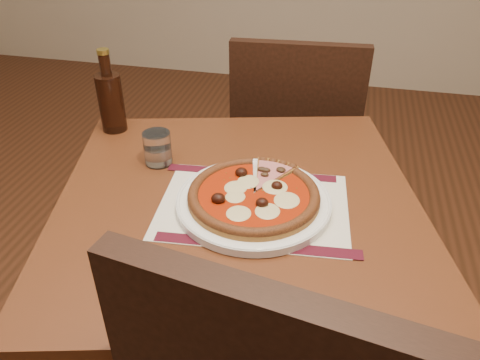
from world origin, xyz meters
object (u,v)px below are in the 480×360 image
plate (254,202)px  pizza (254,195)px  table (238,231)px  water_glass (158,148)px  chair_far (294,140)px  bottle (111,100)px

plate → pizza: pizza is taller
table → water_glass: size_ratio=11.76×
water_glass → plate: bearing=-24.9°
table → water_glass: 0.28m
chair_far → bottle: 0.72m
water_glass → bottle: size_ratio=0.36×
plate → bottle: (-0.46, 0.27, 0.08)m
water_glass → chair_far: bearing=65.5°
table → bottle: (-0.41, 0.24, 0.19)m
table → pizza: (0.04, -0.03, 0.13)m
table → chair_far: bearing=86.1°
water_glass → bottle: bearing=142.7°
pizza → water_glass: water_glass is taller
pizza → water_glass: (-0.27, 0.12, 0.01)m
chair_far → plate: (-0.01, -0.73, 0.23)m
chair_far → bottle: bearing=40.8°
table → chair_far: (0.05, 0.70, -0.12)m
chair_far → water_glass: bearing=61.5°
bottle → table: bearing=-29.9°
plate → pizza: (-0.00, -0.00, 0.02)m
table → plate: size_ratio=2.92×
pizza → bottle: bottle is taller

